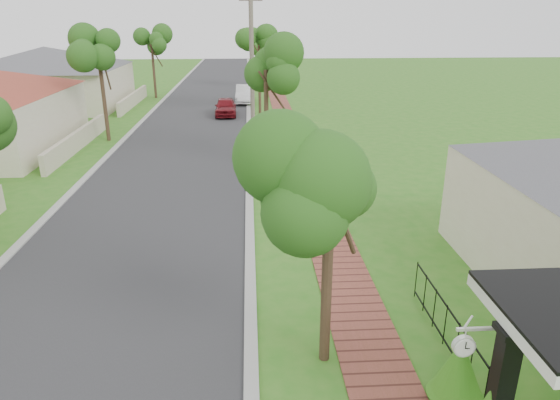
# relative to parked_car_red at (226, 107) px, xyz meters

# --- Properties ---
(road) EXTENTS (7.00, 120.00, 0.02)m
(road) POSITION_rel_parked_car_red_xyz_m (-2.00, -9.24, -0.63)
(road) COLOR #28282B
(road) RESTS_ON ground
(kerb_right) EXTENTS (0.30, 120.00, 0.10)m
(kerb_right) POSITION_rel_parked_car_red_xyz_m (1.65, -9.24, -0.63)
(kerb_right) COLOR #9E9E99
(kerb_right) RESTS_ON ground
(kerb_left) EXTENTS (0.30, 120.00, 0.10)m
(kerb_left) POSITION_rel_parked_car_red_xyz_m (-5.65, -9.24, -0.63)
(kerb_left) COLOR #9E9E99
(kerb_left) RESTS_ON ground
(sidewalk) EXTENTS (1.50, 120.00, 0.03)m
(sidewalk) POSITION_rel_parked_car_red_xyz_m (4.25, -9.24, -0.63)
(sidewalk) COLOR brown
(sidewalk) RESTS_ON ground
(picket_fence) EXTENTS (0.03, 8.02, 1.00)m
(picket_fence) POSITION_rel_parked_car_red_xyz_m (5.90, -29.24, -0.10)
(picket_fence) COLOR black
(picket_fence) RESTS_ON ground
(street_trees) EXTENTS (10.70, 37.65, 5.89)m
(street_trees) POSITION_rel_parked_car_red_xyz_m (-1.87, -2.40, 3.90)
(street_trees) COLOR #382619
(street_trees) RESTS_ON ground
(far_house_grey) EXTENTS (15.56, 15.56, 4.60)m
(far_house_grey) POSITION_rel_parked_car_red_xyz_m (-13.97, 4.76, 1.71)
(far_house_grey) COLOR beige
(far_house_grey) RESTS_ON ground
(parked_car_red) EXTENTS (1.58, 3.74, 1.26)m
(parked_car_red) POSITION_rel_parked_car_red_xyz_m (0.00, 0.00, 0.00)
(parked_car_red) COLOR maroon
(parked_car_red) RESTS_ON ground
(parked_car_white) EXTENTS (1.58, 4.30, 1.41)m
(parked_car_white) POSITION_rel_parked_car_red_xyz_m (1.40, 5.64, 0.07)
(parked_car_white) COLOR silver
(parked_car_white) RESTS_ON ground
(near_tree) EXTENTS (1.94, 1.94, 4.97)m
(near_tree) POSITION_rel_parked_car_red_xyz_m (3.20, -27.56, 3.32)
(near_tree) COLOR #382619
(near_tree) RESTS_ON ground
(utility_pole) EXTENTS (1.20, 0.24, 7.97)m
(utility_pole) POSITION_rel_parked_car_red_xyz_m (1.90, -9.24, 3.41)
(utility_pole) COLOR #716358
(utility_pole) RESTS_ON ground
(station_clock) EXTENTS (0.64, 0.13, 0.52)m
(station_clock) POSITION_rel_parked_car_red_xyz_m (5.06, -29.84, 1.32)
(station_clock) COLOR white
(station_clock) RESTS_ON ground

